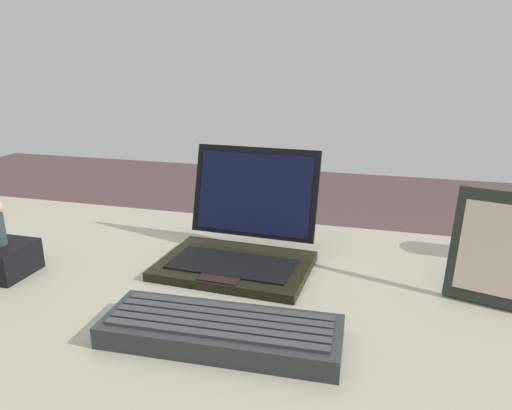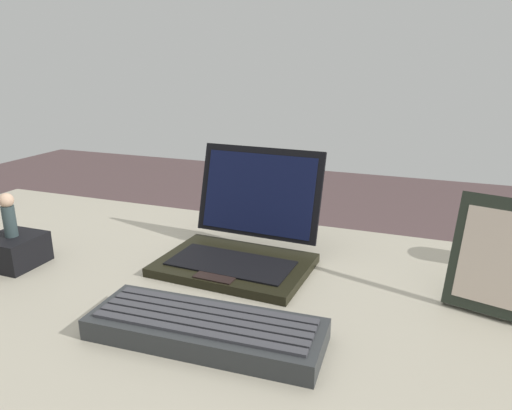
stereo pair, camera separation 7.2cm
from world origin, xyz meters
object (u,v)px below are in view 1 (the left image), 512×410
figurine_stand (3,259)px  coffee_mug (498,232)px  external_keyboard (221,331)px  photo_frame (497,249)px  laptop_front (241,242)px

figurine_stand → coffee_mug: bearing=20.3°
coffee_mug → external_keyboard: bearing=-135.1°
photo_frame → figurine_stand: bearing=-171.0°
photo_frame → coffee_mug: size_ratio=1.61×
laptop_front → photo_frame: bearing=-3.9°
laptop_front → coffee_mug: 0.49m
laptop_front → external_keyboard: laptop_front is taller
photo_frame → external_keyboard: bearing=-148.9°
laptop_front → figurine_stand: bearing=-158.0°
external_keyboard → figurine_stand: size_ratio=3.54×
external_keyboard → photo_frame: (0.37, 0.22, 0.07)m
external_keyboard → coffee_mug: size_ratio=3.03×
figurine_stand → laptop_front: bearing=22.0°
coffee_mug → photo_frame: bearing=-102.3°
photo_frame → laptop_front: bearing=176.1°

